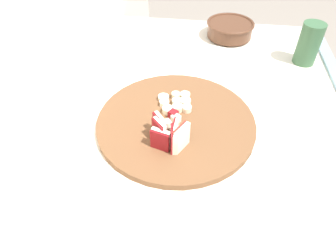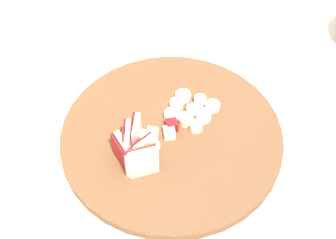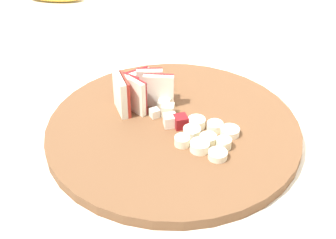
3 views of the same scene
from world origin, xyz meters
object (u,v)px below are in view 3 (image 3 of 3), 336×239
at_px(cutting_board, 173,131).
at_px(banana_slice_rows, 206,137).
at_px(apple_wedge_fan, 138,90).
at_px(apple_dice_pile, 171,117).

bearing_deg(cutting_board, banana_slice_rows, 7.32).
distance_m(apple_wedge_fan, banana_slice_rows, 0.15).
xyz_separation_m(cutting_board, apple_dice_pile, (-0.01, 0.01, 0.02)).
xyz_separation_m(cutting_board, banana_slice_rows, (0.06, 0.01, 0.02)).
distance_m(cutting_board, banana_slice_rows, 0.06).
distance_m(apple_dice_pile, banana_slice_rows, 0.07).
relative_size(cutting_board, apple_dice_pile, 3.88).
bearing_deg(apple_dice_pile, apple_wedge_fan, -177.92).
height_order(apple_wedge_fan, banana_slice_rows, apple_wedge_fan).
xyz_separation_m(apple_dice_pile, banana_slice_rows, (0.07, -0.00, -0.00)).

